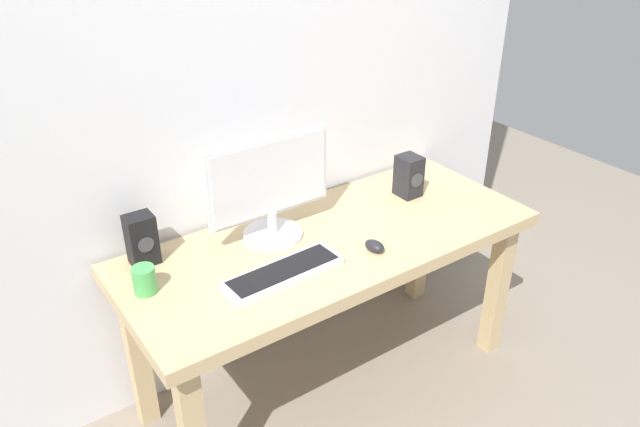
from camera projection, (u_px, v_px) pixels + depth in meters
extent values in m
plane|color=gray|center=(330.00, 379.00, 2.69)|extent=(6.00, 6.00, 0.00)
cube|color=silver|center=(273.00, 6.00, 2.22)|extent=(2.55, 0.04, 3.00)
cube|color=tan|center=(331.00, 243.00, 2.35)|extent=(1.60, 0.66, 0.05)
cube|color=tan|center=(497.00, 288.00, 2.71)|extent=(0.07, 0.07, 0.66)
cube|color=tan|center=(138.00, 354.00, 2.34)|extent=(0.07, 0.07, 0.66)
cube|color=tan|center=(419.00, 239.00, 3.06)|extent=(0.07, 0.07, 0.66)
cylinder|color=silver|center=(273.00, 234.00, 2.34)|extent=(0.22, 0.22, 0.02)
cylinder|color=silver|center=(272.00, 222.00, 2.32)|extent=(0.04, 0.04, 0.09)
cube|color=silver|center=(269.00, 177.00, 2.24)|extent=(0.49, 0.02, 0.30)
cube|color=white|center=(271.00, 178.00, 2.23)|extent=(0.47, 0.01, 0.28)
cube|color=silver|center=(283.00, 273.00, 2.11)|extent=(0.43, 0.15, 0.03)
cube|color=black|center=(283.00, 270.00, 2.10)|extent=(0.40, 0.13, 0.00)
ellipsoid|color=#232328|center=(375.00, 246.00, 2.25)|extent=(0.06, 0.09, 0.04)
cube|color=#232328|center=(409.00, 176.00, 2.60)|extent=(0.09, 0.10, 0.18)
cylinder|color=#3F3F44|center=(417.00, 180.00, 2.56)|extent=(0.06, 0.00, 0.06)
cube|color=black|center=(142.00, 240.00, 2.15)|extent=(0.10, 0.08, 0.19)
cylinder|color=#3F3F44|center=(146.00, 245.00, 2.12)|extent=(0.06, 0.00, 0.06)
cylinder|color=#4CB259|center=(144.00, 280.00, 2.02)|extent=(0.08, 0.08, 0.09)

